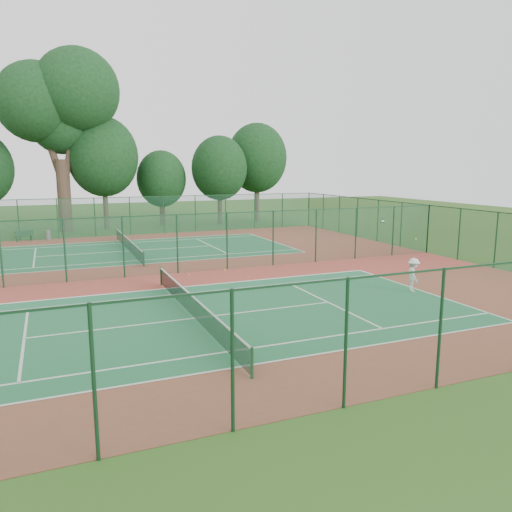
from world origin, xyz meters
The scene contains 18 objects.
ground centered at (0.00, 0.00, 0.00)m, with size 120.00×120.00×0.00m, color #2A4E18.
red_pad centered at (0.00, 0.00, 0.01)m, with size 40.00×36.00×0.01m, color brown.
court_near centered at (0.00, -9.00, 0.01)m, with size 23.77×10.97×0.01m, color #1F623C.
court_far centered at (0.00, 9.00, 0.01)m, with size 23.77×10.97×0.01m, color #1E6038.
fence_north centered at (0.00, 18.00, 1.76)m, with size 40.00×0.09×3.50m.
fence_south centered at (0.00, -18.00, 1.76)m, with size 40.00×0.09×3.50m.
fence_east centered at (20.00, 0.00, 1.76)m, with size 0.09×36.00×3.50m.
fence_divider centered at (0.00, 0.00, 1.76)m, with size 40.00×0.09×3.50m.
tennis_net_near centered at (0.00, -9.00, 0.54)m, with size 0.10×12.90×0.97m.
tennis_net_far centered at (0.00, 9.00, 0.54)m, with size 0.10×12.90×0.97m.
player_near centered at (11.38, -8.83, 0.87)m, with size 1.09×0.63×1.69m, color silver.
trash_bin centered at (-5.47, 17.29, 0.44)m, with size 0.48×0.48×0.86m, color slate.
bench centered at (-7.35, 17.53, 0.47)m, with size 1.51×0.80×0.90m.
stray_ball_a centered at (4.34, -0.29, 0.05)m, with size 0.07×0.07×0.07m, color #DDEE37.
stray_ball_b centered at (4.23, -0.72, 0.05)m, with size 0.08×0.08×0.08m, color gold.
stray_ball_c centered at (1.97, -0.85, 0.05)m, with size 0.08×0.08×0.08m, color yellow.
big_tree centered at (-3.71, 23.00, 12.07)m, with size 11.10×8.12×17.05m.
evergreen_row centered at (0.50, 24.25, 0.00)m, with size 39.00×5.00×12.00m, color black, non-canonical shape.
Camera 1 is at (-5.23, -28.32, 6.23)m, focal length 35.00 mm.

